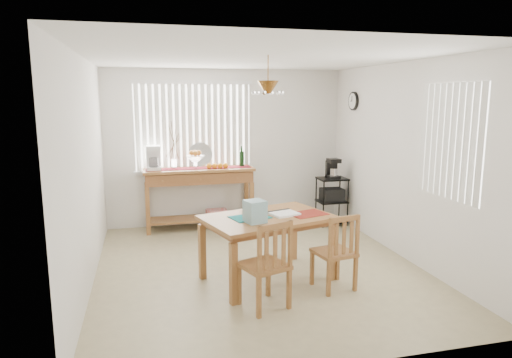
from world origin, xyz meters
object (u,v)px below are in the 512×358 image
object	(u,v)px
wire_cart	(332,197)
sideboard	(200,183)
chair_right	(336,252)
cart_items	(332,169)
dining_table	(267,224)
chair_left	(266,265)

from	to	relation	value
wire_cart	sideboard	bearing A→B (deg)	172.00
wire_cart	chair_right	bearing A→B (deg)	-112.15
wire_cart	cart_items	bearing A→B (deg)	90.00
sideboard	chair_right	world-z (taller)	sideboard
cart_items	wire_cart	bearing A→B (deg)	-90.00
sideboard	dining_table	size ratio (longest dim) A/B	1.08
wire_cart	chair_left	distance (m)	3.36
cart_items	dining_table	distance (m)	2.67
dining_table	chair_left	size ratio (longest dim) A/B	1.75
wire_cart	chair_left	bearing A→B (deg)	-124.40
sideboard	dining_table	world-z (taller)	sideboard
cart_items	dining_table	xyz separation A→B (m)	(-1.69, -2.05, -0.27)
chair_right	cart_items	bearing A→B (deg)	67.92
cart_items	chair_right	distance (m)	2.76
dining_table	chair_right	bearing A→B (deg)	-34.69
dining_table	chair_left	distance (m)	0.80
dining_table	sideboard	bearing A→B (deg)	102.12
sideboard	chair_left	xyz separation A→B (m)	(0.29, -3.08, -0.29)
wire_cart	chair_left	xyz separation A→B (m)	(-1.90, -2.78, -0.02)
chair_left	chair_right	xyz separation A→B (m)	(0.88, 0.27, -0.03)
dining_table	chair_left	bearing A→B (deg)	-106.06
cart_items	dining_table	world-z (taller)	cart_items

